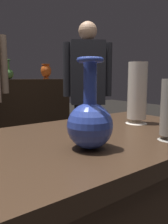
% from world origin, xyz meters
% --- Properties ---
extents(vase_centerpiece, '(0.14, 0.14, 0.27)m').
position_xyz_m(vase_centerpiece, '(-0.05, -0.12, 0.88)').
color(vase_centerpiece, '#2D429E').
rests_on(vase_centerpiece, display_plinth).
extents(vase_right_accent, '(0.10, 0.10, 0.28)m').
position_xyz_m(vase_right_accent, '(0.36, 0.04, 0.94)').
color(vase_right_accent, silver).
rests_on(vase_right_accent, display_plinth).
extents(shelf_vase_right, '(0.12, 0.12, 0.24)m').
position_xyz_m(shelf_vase_right, '(0.52, 2.16, 1.06)').
color(shelf_vase_right, '#477A38').
rests_on(shelf_vase_right, back_display_shelf).
extents(shelf_vase_far_right, '(0.14, 0.14, 0.20)m').
position_xyz_m(shelf_vase_far_right, '(1.04, 2.17, 1.10)').
color(shelf_vase_far_right, '#E55B1E').
rests_on(shelf_vase_far_right, back_display_shelf).
extents(visitor_near_right, '(0.41, 0.32, 1.53)m').
position_xyz_m(visitor_near_right, '(0.92, 1.11, 0.89)').
color(visitor_near_right, '#232328').
rests_on(visitor_near_right, ground_plane).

